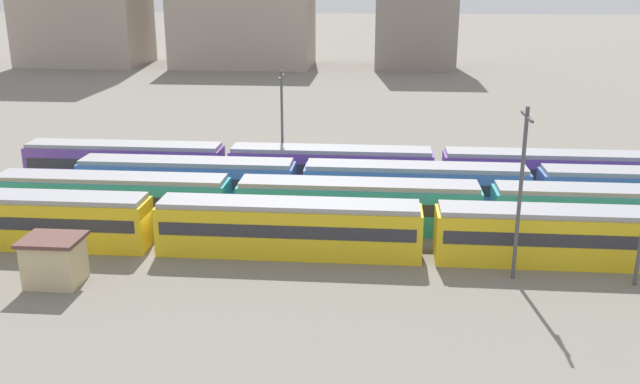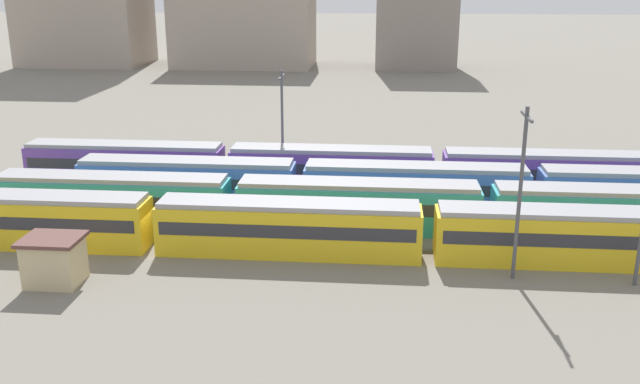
{
  "view_description": "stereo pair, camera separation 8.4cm",
  "coord_description": "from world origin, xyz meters",
  "views": [
    {
      "loc": [
        15.2,
        -44.39,
        18.42
      ],
      "look_at": [
        10.56,
        7.8,
        2.04
      ],
      "focal_mm": 39.25,
      "sensor_mm": 36.0,
      "label": 1
    },
    {
      "loc": [
        15.28,
        -44.38,
        18.42
      ],
      "look_at": [
        10.56,
        7.8,
        2.04
      ],
      "focal_mm": 39.25,
      "sensor_mm": 36.0,
      "label": 2
    }
  ],
  "objects": [
    {
      "name": "catenary_pole_1",
      "position": [
        6.11,
        18.34,
        5.62
      ],
      "size": [
        0.24,
        3.2,
        10.13
      ],
      "color": "#4C4C51",
      "rests_on": "ground_plane"
    },
    {
      "name": "catenary_pole_0",
      "position": [
        23.78,
        -2.81,
        6.05
      ],
      "size": [
        0.24,
        3.2,
        10.98
      ],
      "color": "#4C4C51",
      "rests_on": "ground_plane"
    },
    {
      "name": "ground_plane",
      "position": [
        0.0,
        7.8,
        0.0
      ],
      "size": [
        600.0,
        600.0,
        0.0
      ],
      "primitive_type": "plane",
      "color": "slate"
    },
    {
      "name": "train_track_3",
      "position": [
        10.85,
        15.6,
        1.9
      ],
      "size": [
        55.8,
        3.06,
        3.75
      ],
      "color": "#6B429E",
      "rests_on": "ground_plane"
    },
    {
      "name": "distant_building_1",
      "position": [
        -13.58,
        101.48,
        10.67
      ],
      "size": [
        28.16,
        17.25,
        21.35
      ],
      "primitive_type": "cube",
      "color": "#A89989",
      "rests_on": "ground_plane"
    },
    {
      "name": "signal_hut",
      "position": [
        -4.67,
        -6.14,
        1.55
      ],
      "size": [
        3.6,
        3.0,
        3.04
      ],
      "color": "#C6B284",
      "rests_on": "ground_plane"
    }
  ]
}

